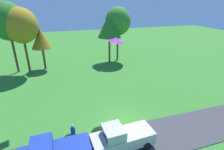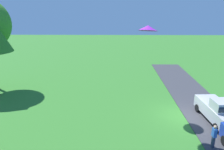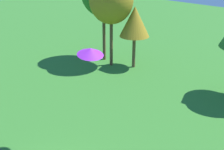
# 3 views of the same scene
# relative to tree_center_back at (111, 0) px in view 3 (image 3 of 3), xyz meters

# --- Properties ---
(tree_center_back) EXTENTS (4.85, 4.85, 10.24)m
(tree_center_back) POSITION_rel_tree_center_back_xyz_m (0.00, 0.00, 0.00)
(tree_center_back) COLOR brown
(tree_center_back) RESTS_ON ground
(tree_far_left) EXTENTS (3.31, 3.31, 6.99)m
(tree_far_left) POSITION_rel_tree_center_back_xyz_m (2.39, 1.14, -2.26)
(tree_far_left) COLOR brown
(tree_far_left) RESTS_ON ground
(kite_delta_mid_center) EXTENTS (2.04, 2.01, 0.67)m
(kite_delta_mid_center) POSITION_rel_tree_center_back_xyz_m (10.37, -13.93, 0.00)
(kite_delta_mid_center) COLOR purple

